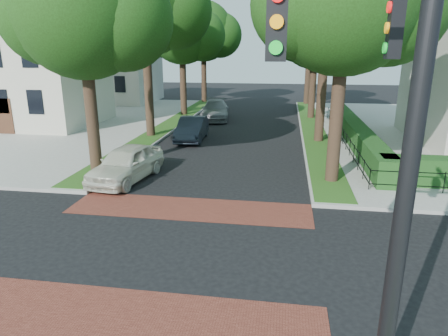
{
  "coord_description": "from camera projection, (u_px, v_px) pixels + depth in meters",
  "views": [
    {
      "loc": [
        3.36,
        -10.24,
        5.71
      ],
      "look_at": [
        1.27,
        3.35,
        1.6
      ],
      "focal_mm": 32.0,
      "sensor_mm": 36.0,
      "label": 1
    }
  ],
  "objects": [
    {
      "name": "ground",
      "position": [
        165.0,
        250.0,
        11.82
      ],
      "size": [
        120.0,
        120.0,
        0.0
      ],
      "primitive_type": "plane",
      "color": "black",
      "rests_on": "ground"
    },
    {
      "name": "sidewalk_nw",
      "position": [
        3.0,
        121.0,
        32.64
      ],
      "size": [
        30.0,
        30.0,
        0.15
      ],
      "primitive_type": "cube",
      "color": "gray",
      "rests_on": "ground"
    },
    {
      "name": "crosswalk_far",
      "position": [
        190.0,
        209.0,
        14.85
      ],
      "size": [
        9.0,
        2.2,
        0.01
      ],
      "primitive_type": "cube",
      "color": "maroon",
      "rests_on": "ground"
    },
    {
      "name": "crosswalk_near",
      "position": [
        122.0,
        319.0,
        8.79
      ],
      "size": [
        9.0,
        2.2,
        0.01
      ],
      "primitive_type": "cube",
      "color": "maroon",
      "rests_on": "ground"
    },
    {
      "name": "grass_strip_ne",
      "position": [
        313.0,
        128.0,
        29.08
      ],
      "size": [
        1.6,
        29.8,
        0.02
      ],
      "primitive_type": "cube",
      "color": "#214313",
      "rests_on": "sidewalk_ne"
    },
    {
      "name": "grass_strip_nw",
      "position": [
        170.0,
        124.0,
        30.65
      ],
      "size": [
        1.6,
        29.8,
        0.02
      ],
      "primitive_type": "cube",
      "color": "#214313",
      "rests_on": "sidewalk_nw"
    },
    {
      "name": "tree_right_mid",
      "position": [
        329.0,
        8.0,
        23.16
      ],
      "size": [
        8.25,
        7.09,
        11.22
      ],
      "color": "black",
      "rests_on": "sidewalk_ne"
    },
    {
      "name": "tree_right_far",
      "position": [
        317.0,
        33.0,
        31.96
      ],
      "size": [
        7.25,
        6.23,
        9.74
      ],
      "color": "black",
      "rests_on": "sidewalk_ne"
    },
    {
      "name": "tree_right_back",
      "position": [
        311.0,
        33.0,
        40.39
      ],
      "size": [
        7.5,
        6.45,
        10.2
      ],
      "color": "black",
      "rests_on": "sidewalk_ne"
    },
    {
      "name": "tree_left_near",
      "position": [
        87.0,
        12.0,
        17.38
      ],
      "size": [
        7.5,
        6.45,
        10.2
      ],
      "color": "black",
      "rests_on": "sidewalk_nw"
    },
    {
      "name": "tree_left_mid",
      "position": [
        147.0,
        5.0,
        24.65
      ],
      "size": [
        8.0,
        6.88,
        11.48
      ],
      "color": "black",
      "rests_on": "sidewalk_nw"
    },
    {
      "name": "tree_left_far",
      "position": [
        183.0,
        31.0,
        33.5
      ],
      "size": [
        7.0,
        6.02,
        9.86
      ],
      "color": "black",
      "rests_on": "sidewalk_nw"
    },
    {
      "name": "tree_left_back",
      "position": [
        205.0,
        32.0,
        41.96
      ],
      "size": [
        7.75,
        6.66,
        10.44
      ],
      "color": "black",
      "rests_on": "sidewalk_nw"
    },
    {
      "name": "hedge_main_road",
      "position": [
        355.0,
        132.0,
        24.69
      ],
      "size": [
        1.0,
        18.0,
        1.2
      ],
      "primitive_type": "cube",
      "color": "#1B4417",
      "rests_on": "sidewalk_ne"
    },
    {
      "name": "fence_main_road",
      "position": [
        342.0,
        134.0,
        24.85
      ],
      "size": [
        0.06,
        18.0,
        0.9
      ],
      "primitive_type": null,
      "color": "black",
      "rests_on": "sidewalk_ne"
    },
    {
      "name": "house_left_near",
      "position": [
        32.0,
        58.0,
        29.68
      ],
      "size": [
        10.0,
        9.0,
        10.14
      ],
      "color": "beige",
      "rests_on": "sidewalk_nw"
    },
    {
      "name": "house_left_far",
      "position": [
        111.0,
        55.0,
        42.94
      ],
      "size": [
        10.0,
        9.0,
        10.14
      ],
      "color": "beige",
      "rests_on": "sidewalk_nw"
    },
    {
      "name": "traffic_signal",
      "position": [
        395.0,
        124.0,
        5.58
      ],
      "size": [
        2.17,
        2.0,
        8.0
      ],
      "color": "black",
      "rests_on": "sidewalk_se"
    },
    {
      "name": "parked_car_front",
      "position": [
        126.0,
        163.0,
        17.89
      ],
      "size": [
        2.52,
        4.85,
        1.58
      ],
      "primitive_type": "imported",
      "rotation": [
        0.0,
        0.0,
        -0.15
      ],
      "color": "silver",
      "rests_on": "ground"
    },
    {
      "name": "parked_car_middle",
      "position": [
        192.0,
        129.0,
        25.81
      ],
      "size": [
        1.81,
        4.6,
        1.49
      ],
      "primitive_type": "imported",
      "rotation": [
        0.0,
        0.0,
        0.05
      ],
      "color": "#1D232C",
      "rests_on": "ground"
    },
    {
      "name": "parked_car_rear",
      "position": [
        215.0,
        110.0,
        33.46
      ],
      "size": [
        2.85,
        5.64,
        1.57
      ],
      "primitive_type": "imported",
      "rotation": [
        0.0,
        0.0,
        0.12
      ],
      "color": "slate",
      "rests_on": "ground"
    }
  ]
}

